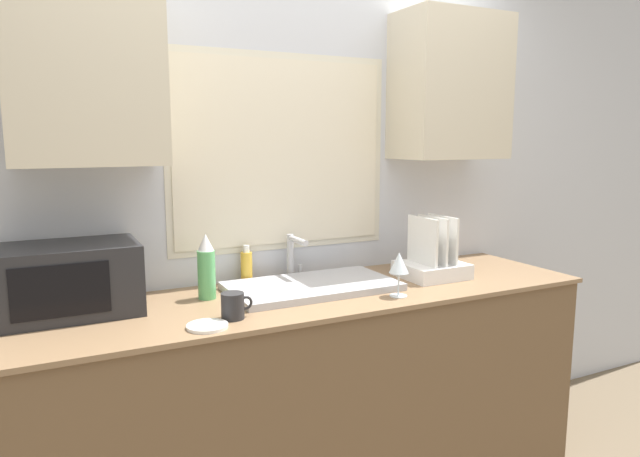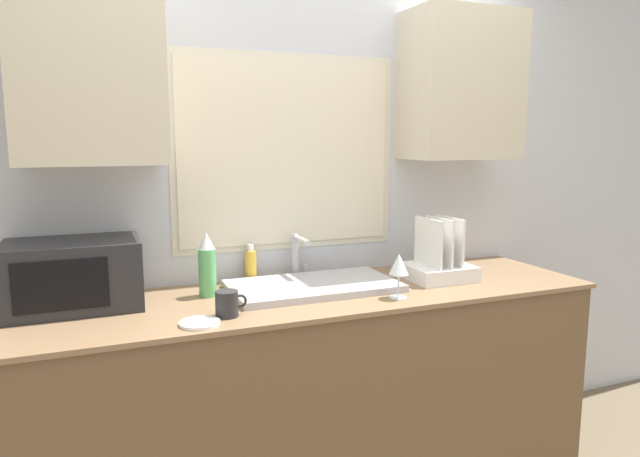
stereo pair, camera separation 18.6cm
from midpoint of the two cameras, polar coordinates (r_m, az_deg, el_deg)
countertop at (r=2.61m, az=1.46°, el=-16.36°), size 2.49×0.69×0.93m
wall_back at (r=2.66m, az=-1.23°, el=5.27°), size 6.00×0.38×2.60m
sink_basin at (r=2.49m, az=1.47°, el=-5.79°), size 0.72×0.40×0.03m
faucet at (r=2.65m, az=-0.18°, el=-2.38°), size 0.08×0.19×0.21m
microwave at (r=2.35m, az=-21.40°, el=-4.35°), size 0.49×0.33×0.26m
dish_rack at (r=2.72m, az=13.69°, el=-3.53°), size 0.29×0.26×0.29m
spray_bottle at (r=2.39m, az=-9.04°, el=-3.70°), size 0.07×0.07×0.27m
soap_bottle at (r=2.62m, az=-4.93°, el=-3.69°), size 0.05×0.05×0.17m
mug_near_sink at (r=2.12m, az=-6.77°, el=-7.51°), size 0.12×0.08×0.10m
wine_glass at (r=2.36m, az=10.14°, el=-3.67°), size 0.08×0.08×0.19m
small_plate at (r=2.06m, az=-9.40°, el=-9.35°), size 0.14×0.14×0.01m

